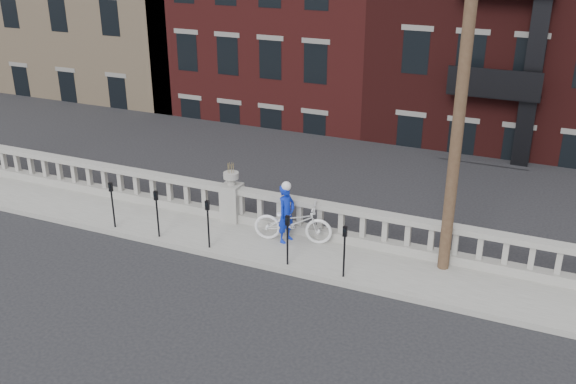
% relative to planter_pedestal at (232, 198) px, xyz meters
% --- Properties ---
extents(ground, '(120.00, 120.00, 0.00)m').
position_rel_planter_pedestal_xyz_m(ground, '(0.00, -3.95, -0.83)').
color(ground, black).
rests_on(ground, ground).
extents(sidewalk, '(32.00, 2.20, 0.15)m').
position_rel_planter_pedestal_xyz_m(sidewalk, '(0.00, -0.95, -0.76)').
color(sidewalk, gray).
rests_on(sidewalk, ground).
extents(balustrade, '(28.00, 0.34, 1.03)m').
position_rel_planter_pedestal_xyz_m(balustrade, '(0.00, 0.00, -0.19)').
color(balustrade, gray).
rests_on(balustrade, sidewalk).
extents(planter_pedestal, '(0.55, 0.55, 1.76)m').
position_rel_planter_pedestal_xyz_m(planter_pedestal, '(0.00, 0.00, 0.00)').
color(planter_pedestal, gray).
rests_on(planter_pedestal, sidewalk).
extents(lower_level, '(80.00, 44.00, 20.80)m').
position_rel_planter_pedestal_xyz_m(lower_level, '(0.56, 19.09, 1.80)').
color(lower_level, '#605E59').
rests_on(lower_level, ground).
extents(utility_pole, '(1.60, 0.28, 10.00)m').
position_rel_planter_pedestal_xyz_m(utility_pole, '(6.20, -0.35, 4.41)').
color(utility_pole, '#422D1E').
rests_on(utility_pole, sidewalk).
extents(parking_meter_a, '(0.10, 0.09, 1.36)m').
position_rel_planter_pedestal_xyz_m(parking_meter_a, '(-2.83, -1.80, 0.17)').
color(parking_meter_a, black).
rests_on(parking_meter_a, sidewalk).
extents(parking_meter_b, '(0.10, 0.09, 1.36)m').
position_rel_planter_pedestal_xyz_m(parking_meter_b, '(-1.33, -1.80, 0.17)').
color(parking_meter_b, black).
rests_on(parking_meter_b, sidewalk).
extents(parking_meter_c, '(0.10, 0.09, 1.36)m').
position_rel_planter_pedestal_xyz_m(parking_meter_c, '(0.27, -1.80, 0.17)').
color(parking_meter_c, black).
rests_on(parking_meter_c, sidewalk).
extents(parking_meter_d, '(0.10, 0.09, 1.36)m').
position_rel_planter_pedestal_xyz_m(parking_meter_d, '(2.55, -1.80, 0.17)').
color(parking_meter_d, black).
rests_on(parking_meter_d, sidewalk).
extents(parking_meter_e, '(0.10, 0.09, 1.36)m').
position_rel_planter_pedestal_xyz_m(parking_meter_e, '(4.05, -1.80, 0.17)').
color(parking_meter_e, black).
rests_on(parking_meter_e, sidewalk).
extents(bicycle, '(2.24, 1.19, 1.12)m').
position_rel_planter_pedestal_xyz_m(bicycle, '(2.16, -0.55, -0.12)').
color(bicycle, white).
rests_on(bicycle, sidewalk).
extents(cyclist, '(0.52, 0.67, 1.63)m').
position_rel_planter_pedestal_xyz_m(cyclist, '(1.99, -0.61, 0.13)').
color(cyclist, '#0B23AC').
rests_on(cyclist, sidewalk).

